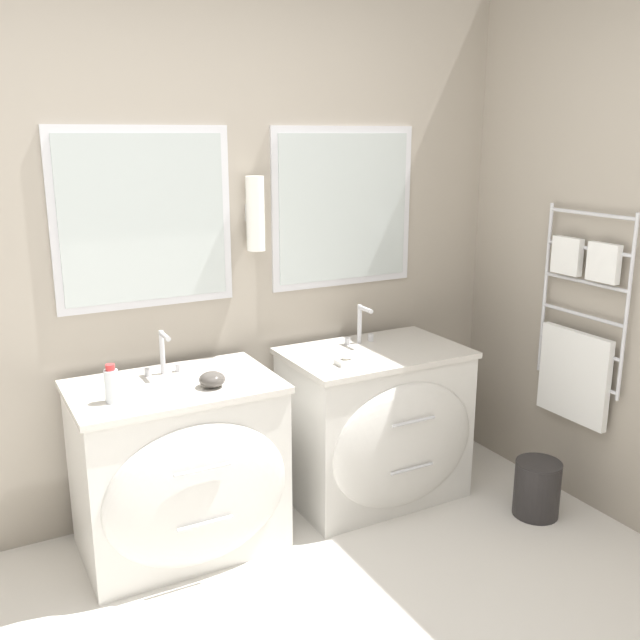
{
  "coord_description": "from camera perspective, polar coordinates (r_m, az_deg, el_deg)",
  "views": [
    {
      "loc": [
        -0.89,
        -1.44,
        1.81
      ],
      "look_at": [
        0.53,
        1.21,
        1.03
      ],
      "focal_mm": 40.0,
      "sensor_mm": 36.0,
      "label": 1
    }
  ],
  "objects": [
    {
      "name": "wall_back",
      "position": [
        3.36,
        -12.36,
        5.64
      ],
      "size": [
        5.27,
        0.17,
        2.6
      ],
      "color": "#9E9384",
      "rests_on": "ground_plane"
    },
    {
      "name": "vanity_right",
      "position": [
        3.63,
        4.63,
        -8.27
      ],
      "size": [
        0.88,
        0.63,
        0.78
      ],
      "color": "silver",
      "rests_on": "ground_plane"
    },
    {
      "name": "waste_bin",
      "position": [
        3.71,
        16.98,
        -12.69
      ],
      "size": [
        0.22,
        0.22,
        0.28
      ],
      "color": "#282626",
      "rests_on": "ground_plane"
    },
    {
      "name": "vanity_left",
      "position": [
        3.24,
        -11.09,
        -11.51
      ],
      "size": [
        0.88,
        0.63,
        0.78
      ],
      "color": "silver",
      "rests_on": "ground_plane"
    },
    {
      "name": "faucet_right",
      "position": [
        3.62,
        3.29,
        -0.41
      ],
      "size": [
        0.17,
        0.12,
        0.2
      ],
      "color": "silver",
      "rests_on": "vanity_right"
    },
    {
      "name": "toiletry_bottle",
      "position": [
        2.95,
        -16.34,
        -5.01
      ],
      "size": [
        0.06,
        0.06,
        0.16
      ],
      "color": "silver",
      "rests_on": "vanity_left"
    },
    {
      "name": "faucet_left",
      "position": [
        3.22,
        -12.43,
        -2.65
      ],
      "size": [
        0.17,
        0.12,
        0.2
      ],
      "color": "silver",
      "rests_on": "vanity_left"
    },
    {
      "name": "soap_dish",
      "position": [
        3.31,
        2.16,
        -3.27
      ],
      "size": [
        0.1,
        0.07,
        0.04
      ],
      "color": "white",
      "rests_on": "vanity_right"
    },
    {
      "name": "amenity_bowl",
      "position": [
        3.05,
        -8.63,
        -4.73
      ],
      "size": [
        0.11,
        0.11,
        0.07
      ],
      "color": "#4C4742",
      "rests_on": "vanity_left"
    },
    {
      "name": "wall_right",
      "position": [
        3.58,
        22.71,
        5.16
      ],
      "size": [
        0.13,
        3.59,
        2.6
      ],
      "color": "#9E9384",
      "rests_on": "ground_plane"
    }
  ]
}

